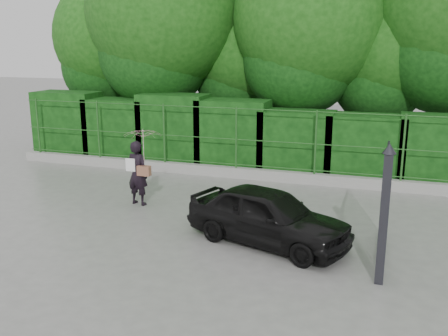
% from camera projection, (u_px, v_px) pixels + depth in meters
% --- Properties ---
extents(ground, '(80.00, 80.00, 0.00)m').
position_uv_depth(ground, '(158.00, 227.00, 10.77)').
color(ground, gray).
extents(kerb, '(14.00, 0.25, 0.30)m').
position_uv_depth(kerb, '(223.00, 171.00, 14.88)').
color(kerb, '#9E9E99').
rests_on(kerb, ground).
extents(fence, '(14.13, 0.06, 1.80)m').
position_uv_depth(fence, '(230.00, 137.00, 14.56)').
color(fence, '#255B20').
rests_on(fence, kerb).
extents(hedge, '(14.20, 1.20, 2.30)m').
position_uv_depth(hedge, '(226.00, 136.00, 15.65)').
color(hedge, black).
rests_on(hedge, ground).
extents(trees, '(17.10, 6.15, 8.08)m').
position_uv_depth(trees, '(287.00, 20.00, 16.44)').
color(trees, black).
rests_on(trees, ground).
extents(gate, '(0.22, 2.33, 2.36)m').
position_uv_depth(gate, '(384.00, 206.00, 8.42)').
color(gate, '#24242A').
rests_on(gate, ground).
extents(woman, '(0.93, 0.93, 1.89)m').
position_uv_depth(woman, '(141.00, 155.00, 12.04)').
color(woman, black).
rests_on(woman, ground).
extents(car, '(3.59, 2.33, 1.14)m').
position_uv_depth(car, '(268.00, 216.00, 9.80)').
color(car, black).
rests_on(car, ground).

